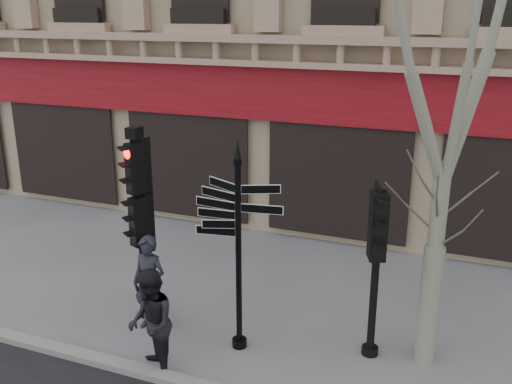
% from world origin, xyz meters
% --- Properties ---
extents(ground, '(80.00, 80.00, 0.00)m').
position_xyz_m(ground, '(0.00, 0.00, 0.00)').
color(ground, slate).
rests_on(ground, ground).
extents(fingerpost, '(1.54, 1.54, 3.62)m').
position_xyz_m(fingerpost, '(-0.40, -0.09, 2.43)').
color(fingerpost, black).
rests_on(fingerpost, ground).
extents(traffic_signal_main, '(0.47, 0.41, 3.59)m').
position_xyz_m(traffic_signal_main, '(-2.44, 0.20, 2.27)').
color(traffic_signal_main, black).
rests_on(traffic_signal_main, ground).
extents(traffic_signal_secondary, '(0.57, 0.49, 2.85)m').
position_xyz_m(traffic_signal_secondary, '(1.71, 0.50, 1.99)').
color(traffic_signal_secondary, black).
rests_on(traffic_signal_secondary, ground).
extents(plane_tree, '(2.92, 2.92, 7.75)m').
position_xyz_m(plane_tree, '(2.57, 0.67, 5.44)').
color(plane_tree, gray).
rests_on(plane_tree, ground).
extents(pedestrian_a, '(0.67, 0.46, 1.77)m').
position_xyz_m(pedestrian_a, '(-2.10, -0.14, 0.88)').
color(pedestrian_a, '#21222C').
rests_on(pedestrian_a, ground).
extents(pedestrian_b, '(1.05, 1.09, 1.77)m').
position_xyz_m(pedestrian_b, '(-1.36, -1.30, 0.89)').
color(pedestrian_b, black).
rests_on(pedestrian_b, ground).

